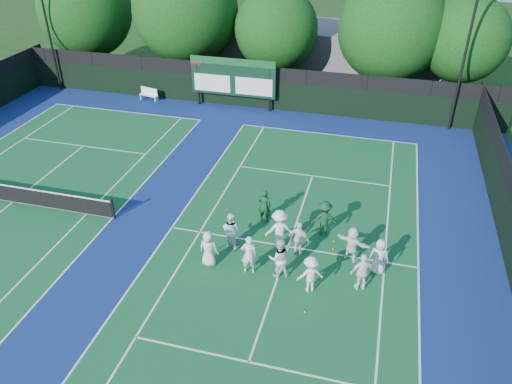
% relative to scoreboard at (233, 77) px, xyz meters
% --- Properties ---
extents(ground, '(120.00, 120.00, 0.00)m').
position_rel_scoreboard_xyz_m(ground, '(7.01, -15.59, -2.19)').
color(ground, '#15360E').
rests_on(ground, ground).
extents(court_apron, '(34.00, 32.00, 0.01)m').
position_rel_scoreboard_xyz_m(court_apron, '(1.01, -14.59, -2.19)').
color(court_apron, navy).
rests_on(court_apron, ground).
extents(near_court, '(11.05, 23.85, 0.01)m').
position_rel_scoreboard_xyz_m(near_court, '(7.01, -14.59, -2.18)').
color(near_court, '#115427').
rests_on(near_court, ground).
extents(left_court, '(11.05, 23.85, 0.01)m').
position_rel_scoreboard_xyz_m(left_court, '(-6.99, -14.59, -2.18)').
color(left_court, '#115427').
rests_on(left_court, ground).
extents(back_fence, '(34.00, 0.08, 3.00)m').
position_rel_scoreboard_xyz_m(back_fence, '(1.01, 0.41, -0.83)').
color(back_fence, black).
rests_on(back_fence, ground).
extents(scoreboard, '(6.00, 0.21, 3.55)m').
position_rel_scoreboard_xyz_m(scoreboard, '(0.00, 0.00, 0.00)').
color(scoreboard, black).
rests_on(scoreboard, ground).
extents(clubhouse, '(18.00, 6.00, 4.00)m').
position_rel_scoreboard_xyz_m(clubhouse, '(5.01, 8.41, -0.19)').
color(clubhouse, slate).
rests_on(clubhouse, ground).
extents(light_pole_left, '(1.20, 0.30, 10.12)m').
position_rel_scoreboard_xyz_m(light_pole_left, '(-13.99, 0.11, 4.11)').
color(light_pole_left, black).
rests_on(light_pole_left, ground).
extents(light_pole_right, '(1.20, 0.30, 10.12)m').
position_rel_scoreboard_xyz_m(light_pole_right, '(14.51, 0.11, 4.11)').
color(light_pole_right, black).
rests_on(light_pole_right, ground).
extents(tennis_net, '(11.30, 0.10, 1.10)m').
position_rel_scoreboard_xyz_m(tennis_net, '(-6.99, -14.59, -1.70)').
color(tennis_net, black).
rests_on(tennis_net, ground).
extents(bench, '(1.49, 0.69, 0.91)m').
position_rel_scoreboard_xyz_m(bench, '(-6.36, -0.22, -1.70)').
color(bench, white).
rests_on(bench, ground).
extents(tree_a, '(7.19, 7.19, 8.71)m').
position_rel_scoreboard_xyz_m(tree_a, '(-13.02, 3.99, 2.73)').
color(tree_a, black).
rests_on(tree_a, ground).
extents(tree_b, '(7.77, 7.77, 9.50)m').
position_rel_scoreboard_xyz_m(tree_b, '(-4.62, 3.99, 3.23)').
color(tree_b, black).
rests_on(tree_b, ground).
extents(tree_c, '(5.96, 5.96, 7.63)m').
position_rel_scoreboard_xyz_m(tree_c, '(2.25, 3.99, 2.30)').
color(tree_c, black).
rests_on(tree_c, ground).
extents(tree_d, '(7.21, 7.21, 8.79)m').
position_rel_scoreboard_xyz_m(tree_d, '(10.21, 3.99, 2.81)').
color(tree_d, black).
rests_on(tree_d, ground).
extents(tree_e, '(5.68, 5.68, 7.65)m').
position_rel_scoreboard_xyz_m(tree_e, '(14.99, 3.99, 2.46)').
color(tree_e, black).
rests_on(tree_e, ground).
extents(tennis_ball_0, '(0.07, 0.07, 0.07)m').
position_rel_scoreboard_xyz_m(tennis_ball_0, '(3.28, -14.82, -2.16)').
color(tennis_ball_0, yellow).
rests_on(tennis_ball_0, ground).
extents(tennis_ball_1, '(0.07, 0.07, 0.07)m').
position_rel_scoreboard_xyz_m(tennis_ball_1, '(8.94, -14.29, -2.16)').
color(tennis_ball_1, yellow).
rests_on(tennis_ball_1, ground).
extents(tennis_ball_2, '(0.07, 0.07, 0.07)m').
position_rel_scoreboard_xyz_m(tennis_ball_2, '(8.41, -18.28, -2.16)').
color(tennis_ball_2, yellow).
rests_on(tennis_ball_2, ground).
extents(tennis_ball_3, '(0.07, 0.07, 0.07)m').
position_rel_scoreboard_xyz_m(tennis_ball_3, '(3.57, -12.55, -2.16)').
color(tennis_ball_3, yellow).
rests_on(tennis_ball_3, ground).
extents(tennis_ball_4, '(0.07, 0.07, 0.07)m').
position_rel_scoreboard_xyz_m(tennis_ball_4, '(8.89, -13.74, -2.16)').
color(tennis_ball_4, yellow).
rests_on(tennis_ball_4, ground).
extents(tennis_ball_5, '(0.07, 0.07, 0.07)m').
position_rel_scoreboard_xyz_m(tennis_ball_5, '(10.45, -15.80, -2.16)').
color(tennis_ball_5, yellow).
rests_on(tennis_ball_5, ground).
extents(player_front_0, '(0.81, 0.54, 1.62)m').
position_rel_scoreboard_xyz_m(player_front_0, '(4.07, -16.57, -1.38)').
color(player_front_0, silver).
rests_on(player_front_0, ground).
extents(player_front_1, '(0.73, 0.57, 1.78)m').
position_rel_scoreboard_xyz_m(player_front_1, '(5.79, -16.60, -1.30)').
color(player_front_1, silver).
rests_on(player_front_1, ground).
extents(player_front_2, '(1.04, 0.93, 1.78)m').
position_rel_scoreboard_xyz_m(player_front_2, '(7.01, -16.50, -1.30)').
color(player_front_2, white).
rests_on(player_front_2, ground).
extents(player_front_3, '(1.19, 0.96, 1.60)m').
position_rel_scoreboard_xyz_m(player_front_3, '(8.36, -17.03, -1.39)').
color(player_front_3, white).
rests_on(player_front_3, ground).
extents(player_front_4, '(1.07, 0.75, 1.68)m').
position_rel_scoreboard_xyz_m(player_front_4, '(10.28, -16.45, -1.35)').
color(player_front_4, white).
rests_on(player_front_4, ground).
extents(player_back_0, '(0.95, 0.82, 1.69)m').
position_rel_scoreboard_xyz_m(player_back_0, '(4.58, -15.13, -1.35)').
color(player_back_0, white).
rests_on(player_back_0, ground).
extents(player_back_1, '(1.38, 1.11, 1.87)m').
position_rel_scoreboard_xyz_m(player_back_1, '(6.61, -14.68, -1.26)').
color(player_back_1, white).
rests_on(player_back_1, ground).
extents(player_back_2, '(0.99, 0.62, 1.57)m').
position_rel_scoreboard_xyz_m(player_back_2, '(7.51, -14.90, -1.41)').
color(player_back_2, white).
rests_on(player_back_2, ground).
extents(player_back_3, '(1.58, 0.99, 1.62)m').
position_rel_scoreboard_xyz_m(player_back_3, '(9.72, -14.75, -1.38)').
color(player_back_3, white).
rests_on(player_back_3, ground).
extents(player_back_4, '(0.85, 0.63, 1.60)m').
position_rel_scoreboard_xyz_m(player_back_4, '(10.85, -15.26, -1.39)').
color(player_back_4, silver).
rests_on(player_back_4, ground).
extents(coach_left, '(0.64, 0.44, 1.69)m').
position_rel_scoreboard_xyz_m(coach_left, '(5.51, -12.94, -1.35)').
color(coach_left, '#103C20').
rests_on(coach_left, ground).
extents(coach_right, '(1.25, 0.92, 1.73)m').
position_rel_scoreboard_xyz_m(coach_right, '(8.33, -13.27, -1.33)').
color(coach_right, '#103D20').
rests_on(coach_right, ground).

